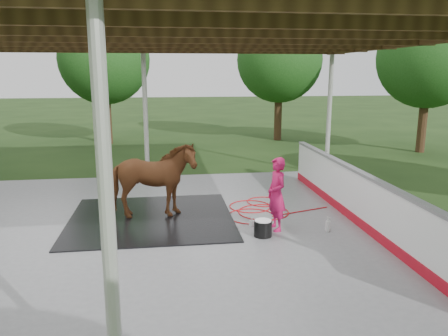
{
  "coord_description": "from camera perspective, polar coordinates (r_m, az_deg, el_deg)",
  "views": [
    {
      "loc": [
        0.52,
        -8.48,
        3.24
      ],
      "look_at": [
        1.73,
        0.22,
        1.3
      ],
      "focal_mm": 35.0,
      "sensor_mm": 36.0,
      "label": 1
    }
  ],
  "objects": [
    {
      "name": "ground",
      "position": [
        9.1,
        -10.79,
        -8.66
      ],
      "size": [
        100.0,
        100.0,
        0.0
      ],
      "primitive_type": "plane",
      "color": "#1E3814"
    },
    {
      "name": "concrete_slab",
      "position": [
        9.09,
        -10.79,
        -8.51
      ],
      "size": [
        12.0,
        10.0,
        0.05
      ],
      "primitive_type": "cube",
      "color": "slate",
      "rests_on": "ground"
    },
    {
      "name": "pavilion_structure",
      "position": [
        8.53,
        -11.91,
        17.06
      ],
      "size": [
        12.6,
        10.6,
        4.05
      ],
      "color": "beige",
      "rests_on": "ground"
    },
    {
      "name": "dasher_board",
      "position": [
        9.78,
        17.11,
        -3.83
      ],
      "size": [
        0.16,
        8.0,
        1.15
      ],
      "color": "#B40F1F",
      "rests_on": "concrete_slab"
    },
    {
      "name": "tree_belt",
      "position": [
        9.4,
        -9.6,
        15.61
      ],
      "size": [
        28.0,
        28.0,
        5.8
      ],
      "color": "#382314",
      "rests_on": "ground"
    },
    {
      "name": "rubber_mat",
      "position": [
        9.89,
        -9.45,
        -6.46
      ],
      "size": [
        3.57,
        3.34,
        0.03
      ],
      "primitive_type": "cube",
      "color": "black",
      "rests_on": "concrete_slab"
    },
    {
      "name": "horse",
      "position": [
        9.65,
        -9.63,
        -1.67
      ],
      "size": [
        2.02,
        0.98,
        1.68
      ],
      "primitive_type": "imported",
      "rotation": [
        0.0,
        0.0,
        1.61
      ],
      "color": "brown",
      "rests_on": "rubber_mat"
    },
    {
      "name": "handler",
      "position": [
        8.96,
        6.88,
        -3.41
      ],
      "size": [
        0.46,
        0.61,
        1.52
      ],
      "primitive_type": "imported",
      "rotation": [
        0.0,
        0.0,
        -1.38
      ],
      "color": "#C51554",
      "rests_on": "concrete_slab"
    },
    {
      "name": "wash_bucket",
      "position": [
        8.75,
        5.1,
        -7.8
      ],
      "size": [
        0.36,
        0.36,
        0.33
      ],
      "color": "black",
      "rests_on": "concrete_slab"
    },
    {
      "name": "soap_bottle_a",
      "position": [
        9.21,
        13.42,
        -7.16
      ],
      "size": [
        0.16,
        0.16,
        0.31
      ],
      "primitive_type": "imported",
      "rotation": [
        0.0,
        0.0,
        0.55
      ],
      "color": "silver",
      "rests_on": "concrete_slab"
    },
    {
      "name": "soap_bottle_b",
      "position": [
        9.31,
        3.65,
        -7.04
      ],
      "size": [
        0.11,
        0.11,
        0.18
      ],
      "primitive_type": "imported",
      "rotation": [
        0.0,
        0.0,
        -0.96
      ],
      "color": "#338CD8",
      "rests_on": "concrete_slab"
    },
    {
      "name": "hose_coil",
      "position": [
        10.36,
        4.4,
        -5.46
      ],
      "size": [
        2.49,
        2.02,
        0.02
      ],
      "color": "red",
      "rests_on": "concrete_slab"
    }
  ]
}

